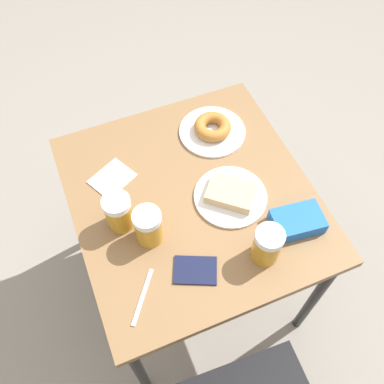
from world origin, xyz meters
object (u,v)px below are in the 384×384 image
blue_pouch (297,221)px  plate_with_cake (231,195)px  beer_mug_right (267,245)px  beer_mug_center (119,212)px  plate_with_donut (212,129)px  fork (143,297)px  napkin_folded (112,179)px  passport_near_edge (195,270)px  beer_mug_left (148,226)px

blue_pouch → plate_with_cake: bearing=-49.5°
beer_mug_right → blue_pouch: (-0.14, -0.05, -0.04)m
plate_with_cake → beer_mug_center: (0.36, -0.04, 0.05)m
plate_with_donut → fork: (0.43, 0.48, -0.02)m
napkin_folded → passport_near_edge: size_ratio=1.10×
plate_with_donut → plate_with_cake: bearing=78.3°
plate_with_cake → napkin_folded: bearing=-32.8°
beer_mug_left → passport_near_edge: beer_mug_left is taller
passport_near_edge → blue_pouch: size_ratio=0.91×
beer_mug_center → fork: (0.02, 0.25, -0.06)m
fork → blue_pouch: (-0.52, -0.04, 0.02)m
plate_with_cake → beer_mug_right: 0.23m
passport_near_edge → beer_mug_right: bearing=171.7°
beer_mug_right → blue_pouch: bearing=-159.4°
plate_with_donut → beer_mug_left: beer_mug_left is taller
passport_near_edge → blue_pouch: 0.35m
blue_pouch → passport_near_edge: bearing=3.5°
beer_mug_center → beer_mug_left: bearing=129.8°
fork → napkin_folded: bearing=-94.9°
beer_mug_center → napkin_folded: bearing=-96.7°
blue_pouch → plate_with_donut: bearing=-78.8°
beer_mug_center → passport_near_edge: (-0.15, 0.24, -0.06)m
fork → beer_mug_right: bearing=177.9°
beer_mug_left → blue_pouch: size_ratio=0.79×
beer_mug_center → blue_pouch: size_ratio=0.79×
beer_mug_right → blue_pouch: 0.15m
beer_mug_left → beer_mug_right: size_ratio=1.00×
plate_with_cake → fork: 0.43m
passport_near_edge → blue_pouch: bearing=-176.5°
passport_near_edge → beer_mug_left: bearing=-61.3°
plate_with_cake → passport_near_edge: bearing=43.3°
beer_mug_right → plate_with_cake: bearing=-88.1°
plate_with_cake → napkin_folded: (0.34, -0.22, -0.01)m
passport_near_edge → napkin_folded: bearing=-72.1°
plate_with_cake → passport_near_edge: 0.28m
fork → plate_with_cake: bearing=-150.7°
plate_with_donut → beer_mug_right: 0.50m
beer_mug_left → beer_mug_center: 0.10m
fork → blue_pouch: size_ratio=0.87×
beer_mug_left → passport_near_edge: 0.19m
beer_mug_left → plate_with_cake: bearing=-173.1°
beer_mug_left → beer_mug_right: bearing=147.7°
beer_mug_left → fork: size_ratio=0.91×
fork → passport_near_edge: 0.17m
napkin_folded → fork: (0.04, 0.42, -0.00)m
plate_with_donut → passport_near_edge: 0.54m
beer_mug_center → napkin_folded: beer_mug_center is taller
beer_mug_left → fork: beer_mug_left is taller
beer_mug_left → beer_mug_center: size_ratio=1.00×
napkin_folded → blue_pouch: bearing=141.2°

